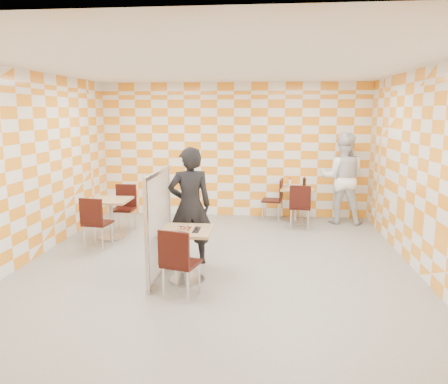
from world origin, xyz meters
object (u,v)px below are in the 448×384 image
object	(u,v)px
man_white	(342,178)
sport_bottle	(290,183)
chair_second_side	(276,196)
partition	(159,223)
chair_second_front	(300,203)
second_table	(296,198)
chair_empty_near	(95,219)
chair_main_front	(178,259)
chair_empty_far	(125,204)
man_dark	(190,206)
soda_bottle	(304,182)
empty_table	(111,212)
main_table	(187,246)

from	to	relation	value
man_white	sport_bottle	world-z (taller)	man_white
chair_second_side	partition	world-z (taller)	partition
chair_second_front	second_table	bearing A→B (deg)	92.95
chair_empty_near	man_white	xyz separation A→B (m)	(4.53, 2.35, 0.42)
second_table	chair_main_front	bearing A→B (deg)	-112.32
man_white	chair_empty_near	bearing A→B (deg)	35.99
chair_main_front	chair_empty_far	distance (m)	3.60
chair_second_front	man_dark	xyz separation A→B (m)	(-1.85, -2.16, 0.37)
chair_second_side	chair_main_front	bearing A→B (deg)	-107.14
chair_second_front	sport_bottle	distance (m)	0.86
chair_second_side	chair_empty_near	bearing A→B (deg)	-142.93
man_dark	man_white	world-z (taller)	man_white
chair_main_front	soda_bottle	distance (m)	4.71
chair_second_front	partition	size ratio (longest dim) A/B	0.60
empty_table	man_dark	world-z (taller)	man_dark
second_table	chair_second_side	size ratio (longest dim) A/B	0.81
chair_main_front	chair_second_side	xyz separation A→B (m)	(1.31, 4.25, 0.00)
chair_main_front	chair_second_front	bearing A→B (deg)	63.39
chair_main_front	chair_second_front	xyz separation A→B (m)	(1.77, 3.54, 0.00)
chair_main_front	soda_bottle	size ratio (longest dim) A/B	4.02
soda_bottle	main_table	bearing A→B (deg)	-117.57
chair_empty_near	man_dark	bearing A→B (deg)	-15.97
chair_second_side	man_white	xyz separation A→B (m)	(1.39, -0.02, 0.42)
main_table	man_dark	distance (m)	0.85
chair_empty_near	partition	world-z (taller)	partition
chair_main_front	chair_empty_far	xyz separation A→B (m)	(-1.72, 3.16, 0.00)
chair_empty_near	partition	bearing A→B (deg)	-38.31
empty_table	soda_bottle	world-z (taller)	soda_bottle
second_table	partition	xyz separation A→B (m)	(-2.16, -3.46, 0.28)
chair_main_front	partition	size ratio (longest dim) A/B	0.60
chair_main_front	chair_second_side	world-z (taller)	same
chair_empty_far	sport_bottle	bearing A→B (deg)	19.30
main_table	chair_second_front	bearing A→B (deg)	58.56
main_table	partition	size ratio (longest dim) A/B	0.48
main_table	chair_second_front	distance (m)	3.40
empty_table	man_white	size ratio (longest dim) A/B	0.39
second_table	sport_bottle	xyz separation A→B (m)	(-0.14, 0.09, 0.33)
second_table	man_white	world-z (taller)	man_white
chair_main_front	sport_bottle	size ratio (longest dim) A/B	4.62
second_table	man_dark	size ratio (longest dim) A/B	0.41
empty_table	chair_empty_near	size ratio (longest dim) A/B	0.81
chair_main_front	second_table	bearing A→B (deg)	67.68
second_table	chair_main_front	distance (m)	4.57
main_table	chair_empty_far	size ratio (longest dim) A/B	0.81
chair_main_front	chair_empty_near	distance (m)	2.62
man_white	chair_second_side	bearing A→B (deg)	7.76
chair_empty_far	soda_bottle	bearing A→B (deg)	17.39
man_dark	sport_bottle	size ratio (longest dim) A/B	9.19
main_table	chair_second_side	bearing A→B (deg)	70.03
chair_second_side	man_dark	distance (m)	3.21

